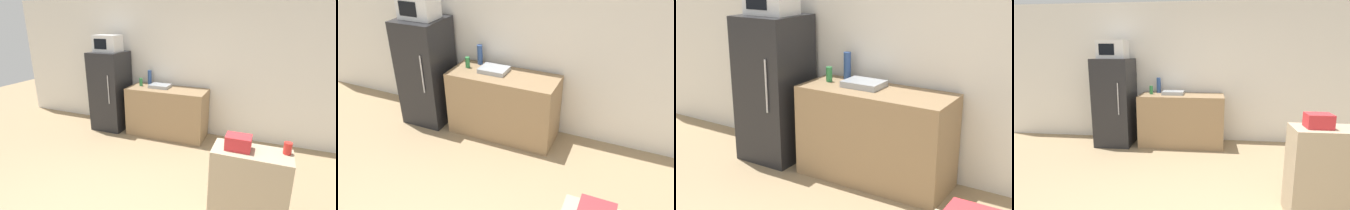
% 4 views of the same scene
% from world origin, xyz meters
% --- Properties ---
extents(wall_back, '(8.00, 0.06, 2.60)m').
position_xyz_m(wall_back, '(0.00, 3.17, 1.30)').
color(wall_back, white).
rests_on(wall_back, ground_plane).
extents(refrigerator, '(0.65, 0.68, 1.58)m').
position_xyz_m(refrigerator, '(-1.48, 2.76, 0.79)').
color(refrigerator, '#232326').
rests_on(refrigerator, ground_plane).
extents(microwave, '(0.50, 0.35, 0.32)m').
position_xyz_m(microwave, '(-1.48, 2.76, 1.74)').
color(microwave, white).
rests_on(microwave, refrigerator).
extents(counter, '(1.51, 0.61, 0.94)m').
position_xyz_m(counter, '(-0.25, 2.80, 0.47)').
color(counter, '#937551').
rests_on(counter, ground_plane).
extents(sink_basin, '(0.38, 0.29, 0.06)m').
position_xyz_m(sink_basin, '(-0.41, 2.85, 0.97)').
color(sink_basin, '#9EA3A8').
rests_on(sink_basin, counter).
extents(bottle_tall, '(0.08, 0.08, 0.29)m').
position_xyz_m(bottle_tall, '(-0.71, 3.02, 1.08)').
color(bottle_tall, '#2D4C8C').
rests_on(bottle_tall, counter).
extents(bottle_short, '(0.06, 0.06, 0.15)m').
position_xyz_m(bottle_short, '(-0.81, 2.84, 1.01)').
color(bottle_short, '#2D7F42').
rests_on(bottle_short, counter).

